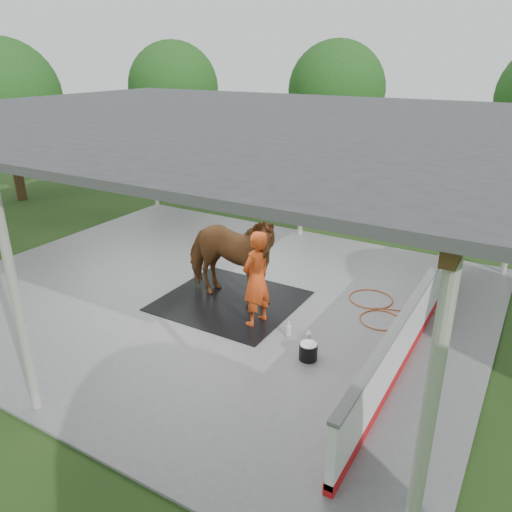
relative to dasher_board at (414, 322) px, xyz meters
The scene contains 12 objects.
ground 4.64m from the dasher_board, behind, with size 100.00×100.00×0.00m, color #1E3814.
concrete_slab 4.63m from the dasher_board, behind, with size 12.00×10.00×0.05m, color slate.
pavilion_structure 5.70m from the dasher_board, behind, with size 12.60×10.60×4.05m.
dasher_board is the anchor object (origin of this frame).
tree_belt 5.43m from the dasher_board, 168.18° to the left, with size 28.00×28.00×5.80m.
rubber_mat 4.01m from the dasher_board, behind, with size 2.89×2.71×0.02m, color black.
horse 4.01m from the dasher_board, behind, with size 1.13×2.47×2.09m, color brown.
handler 3.09m from the dasher_board, 166.72° to the right, with size 0.73×0.48×1.99m, color #C74115.
wash_bucket 2.06m from the dasher_board, 138.14° to the right, with size 0.34×0.34×0.32m.
soap_bottle_a 2.36m from the dasher_board, 159.42° to the right, with size 0.12×0.12×0.31m, color silver.
soap_bottle_b 1.98m from the dasher_board, 157.40° to the right, with size 0.09×0.09×0.20m, color #338CD8.
hose_coil 1.66m from the dasher_board, 132.52° to the left, with size 2.12×1.75×0.02m.
Camera 1 is at (6.18, -8.43, 5.16)m, focal length 35.00 mm.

